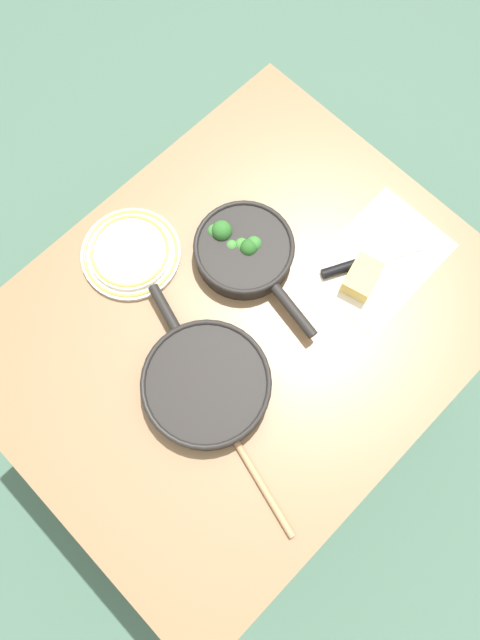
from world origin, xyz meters
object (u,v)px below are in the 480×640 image
wooden_spoon (238,444)px  grater_knife (357,264)px  skillet_broccoli (244,250)px  dinner_plate_stack (130,253)px  cheese_block (362,278)px  skillet_eggs (206,384)px

wooden_spoon → grater_knife: 0.50m
skillet_broccoli → dinner_plate_stack: bearing=-126.5°
skillet_broccoli → wooden_spoon: bearing=-38.1°
grater_knife → dinner_plate_stack: 0.53m
wooden_spoon → cheese_block: cheese_block is taller
wooden_spoon → cheese_block: 0.47m
grater_knife → skillet_eggs: bearing=-159.0°
grater_knife → cheese_block: (-0.02, -0.03, 0.02)m
skillet_broccoli → dinner_plate_stack: (-0.19, 0.19, -0.02)m
wooden_spoon → dinner_plate_stack: 0.51m
cheese_block → dinner_plate_stack: cheese_block is taller
grater_knife → dinner_plate_stack: size_ratio=1.00×
wooden_spoon → skillet_broccoli: bearing=-33.2°
skillet_eggs → dinner_plate_stack: 0.36m
wooden_spoon → grater_knife: grater_knife is taller
cheese_block → dinner_plate_stack: bearing=128.0°
dinner_plate_stack → skillet_eggs: bearing=-104.6°
grater_knife → cheese_block: bearing=-100.2°
cheese_block → wooden_spoon: bearing=-172.2°
skillet_broccoli → wooden_spoon: size_ratio=1.09×
grater_knife → cheese_block: size_ratio=2.21×
skillet_eggs → dinner_plate_stack: bearing=1.0°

